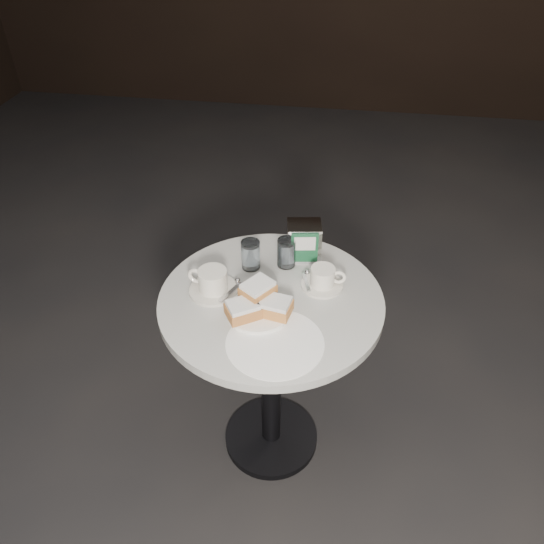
{
  "coord_description": "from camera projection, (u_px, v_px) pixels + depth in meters",
  "views": [
    {
      "loc": [
        0.19,
        -1.22,
        1.83
      ],
      "look_at": [
        0.0,
        0.02,
        0.83
      ],
      "focal_mm": 35.0,
      "sensor_mm": 36.0,
      "label": 1
    }
  ],
  "objects": [
    {
      "name": "ground",
      "position": [
        271.0,
        439.0,
        2.1
      ],
      "size": [
        7.0,
        7.0,
        0.0
      ],
      "primitive_type": "plane",
      "color": "black",
      "rests_on": "ground"
    },
    {
      "name": "napkin_dispenser",
      "position": [
        304.0,
        241.0,
        1.77
      ],
      "size": [
        0.12,
        0.11,
        0.13
      ],
      "rotation": [
        0.0,
        0.0,
        0.16
      ],
      "color": "silver",
      "rests_on": "cafe_table"
    },
    {
      "name": "beignet_plate",
      "position": [
        258.0,
        305.0,
        1.56
      ],
      "size": [
        0.23,
        0.23,
        0.09
      ],
      "rotation": [
        0.0,
        0.0,
        0.25
      ],
      "color": "white",
      "rests_on": "cafe_table"
    },
    {
      "name": "sugar_spill",
      "position": [
        275.0,
        343.0,
        1.49
      ],
      "size": [
        0.35,
        0.35,
        0.0
      ],
      "primitive_type": "cylinder",
      "rotation": [
        0.0,
        0.0,
        0.28
      ],
      "color": "white",
      "rests_on": "cafe_table"
    },
    {
      "name": "water_glass_right",
      "position": [
        286.0,
        253.0,
        1.74
      ],
      "size": [
        0.08,
        0.08,
        0.1
      ],
      "rotation": [
        0.0,
        0.0,
        -0.42
      ],
      "color": "silver",
      "rests_on": "cafe_table"
    },
    {
      "name": "coffee_cup_right",
      "position": [
        323.0,
        278.0,
        1.67
      ],
      "size": [
        0.14,
        0.14,
        0.07
      ],
      "rotation": [
        0.0,
        0.0,
        0.03
      ],
      "color": "silver",
      "rests_on": "cafe_table"
    },
    {
      "name": "water_glass_left",
      "position": [
        251.0,
        255.0,
        1.73
      ],
      "size": [
        0.06,
        0.06,
        0.1
      ],
      "rotation": [
        0.0,
        0.0,
        -0.02
      ],
      "color": "white",
      "rests_on": "cafe_table"
    },
    {
      "name": "coffee_cup_left",
      "position": [
        213.0,
        283.0,
        1.64
      ],
      "size": [
        0.18,
        0.18,
        0.08
      ],
      "rotation": [
        0.0,
        0.0,
        -0.19
      ],
      "color": "beige",
      "rests_on": "cafe_table"
    },
    {
      "name": "cafe_table",
      "position": [
        271.0,
        342.0,
        1.76
      ],
      "size": [
        0.7,
        0.7,
        0.74
      ],
      "color": "black",
      "rests_on": "ground"
    }
  ]
}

